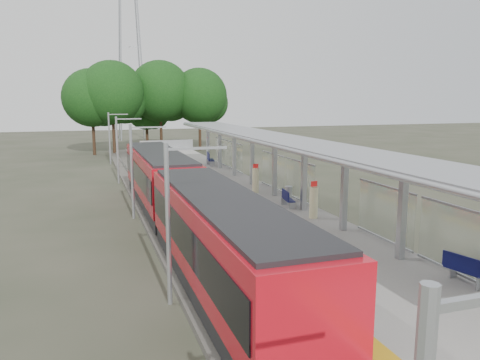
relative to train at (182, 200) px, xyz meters
name	(u,v)px	position (x,y,z in m)	size (l,w,h in m)	color
trackbed	(162,210)	(0.00, 6.18, -1.93)	(3.00, 70.00, 0.24)	#59544C
platform	(233,199)	(4.50, 6.18, -1.55)	(6.00, 50.00, 1.00)	gray
tactile_strip	(194,194)	(1.95, 6.18, -1.04)	(0.60, 50.00, 0.02)	gold
end_fence	(167,145)	(4.50, 31.13, -0.45)	(6.00, 0.10, 1.20)	#9EA0A5
train	(182,200)	(0.00, 0.00, 0.00)	(2.74, 27.60, 3.62)	black
canopy	(281,146)	(6.11, 2.37, 2.15)	(3.27, 38.00, 3.66)	#9EA0A5
pylon	(129,23)	(3.50, 59.18, 16.95)	(8.00, 4.00, 38.00)	#9EA0A5
tree_cluster	(144,95)	(3.12, 39.22, 5.16)	(20.75, 11.49, 11.72)	#382316
catenary_masts	(133,168)	(-1.72, 5.18, 0.86)	(2.08, 48.16, 5.40)	#9EA0A5
bench_near	(465,269)	(6.93, -10.45, -0.56)	(0.76, 1.44, 0.94)	#0E1149
bench_mid	(287,198)	(5.99, 1.14, -0.56)	(0.62, 1.40, 0.93)	#0E1149
bench_far	(210,159)	(6.07, 17.96, -0.44)	(0.77, 1.75, 1.16)	#0E1149
info_pillar_near	(314,202)	(6.24, -1.46, -0.25)	(0.42, 0.42, 1.84)	beige
info_pillar_far	(256,180)	(5.72, 5.35, -0.26)	(0.41, 0.41, 1.82)	beige
litter_bin	(289,194)	(6.69, 2.49, -0.62)	(0.42, 0.42, 0.86)	#9EA0A5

